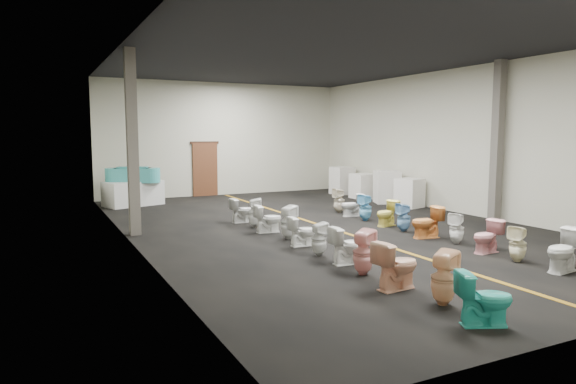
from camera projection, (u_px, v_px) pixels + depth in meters
name	position (u px, v px, depth m)	size (l,w,h in m)	color
floor	(323.00, 226.00, 13.83)	(16.00, 16.00, 0.00)	black
ceiling	(324.00, 55.00, 13.32)	(16.00, 16.00, 0.00)	black
wall_back	(223.00, 139.00, 20.70)	(10.00, 10.00, 0.00)	#B9B79E
wall_left	(129.00, 144.00, 11.37)	(16.00, 16.00, 0.00)	#B9B79E
wall_right	(464.00, 141.00, 15.78)	(16.00, 16.00, 0.00)	#B9B79E
aisle_stripe	(323.00, 226.00, 13.83)	(0.12, 15.60, 0.01)	#835A13
back_door	(205.00, 170.00, 20.42)	(1.00, 0.10, 2.10)	#562D19
door_frame	(205.00, 143.00, 20.31)	(1.15, 0.08, 0.10)	#331C11
column_left	(132.00, 143.00, 12.37)	(0.25, 0.25, 4.50)	#59544C
column_right	(497.00, 142.00, 14.34)	(0.25, 0.25, 4.50)	#59544C
display_table	(133.00, 193.00, 17.70)	(1.90, 0.95, 0.84)	silver
bathtub	(133.00, 175.00, 17.63)	(1.78, 1.10, 0.55)	teal
appliance_crate_a	(409.00, 193.00, 17.28)	(0.76, 0.76, 0.97)	silver
appliance_crate_b	(387.00, 187.00, 18.37)	(0.84, 0.84, 1.15)	silver
appliance_crate_c	(364.00, 186.00, 19.67)	(0.83, 0.83, 0.95)	silver
appliance_crate_d	(342.00, 181.00, 21.03)	(0.78, 0.78, 1.12)	silver
toilet_left_0	(485.00, 299.00, 6.62)	(0.40, 0.71, 0.72)	#2BB3A5
toilet_left_1	(444.00, 278.00, 7.41)	(0.36, 0.37, 0.81)	#F0B98C
toilet_left_2	(396.00, 265.00, 8.18)	(0.44, 0.77, 0.79)	#F5B795
toilet_left_3	(363.00, 252.00, 9.01)	(0.36, 0.37, 0.81)	#E9A39D
toilet_left_4	(348.00, 245.00, 9.77)	(0.40, 0.71, 0.72)	white
toilet_left_5	(319.00, 239.00, 10.42)	(0.31, 0.32, 0.69)	silver
toilet_left_6	(303.00, 231.00, 11.35)	(0.37, 0.65, 0.66)	white
toilet_left_7	(288.00, 222.00, 12.08)	(0.36, 0.37, 0.80)	silver
toilet_left_8	(268.00, 219.00, 12.89)	(0.39, 0.69, 0.70)	white
toilet_left_9	(254.00, 213.00, 13.59)	(0.35, 0.36, 0.78)	white
toilet_left_10	(242.00, 210.00, 14.35)	(0.38, 0.67, 0.68)	silver
toilet_right_1	(564.00, 250.00, 9.19)	(0.44, 0.77, 0.79)	silver
toilet_right_2	(518.00, 244.00, 9.92)	(0.32, 0.33, 0.72)	#F6EDC5
toilet_right_3	(487.00, 237.00, 10.66)	(0.39, 0.68, 0.69)	pink
toilet_right_4	(457.00, 228.00, 11.55)	(0.32, 0.33, 0.71)	white
toilet_right_5	(427.00, 222.00, 12.20)	(0.42, 0.75, 0.76)	orange
toilet_right_6	(404.00, 217.00, 12.99)	(0.33, 0.34, 0.73)	#70A4CF
toilet_right_7	(387.00, 213.00, 13.78)	(0.39, 0.68, 0.69)	#F3E25B
toilet_right_8	(365.00, 207.00, 14.60)	(0.35, 0.35, 0.77)	#71C4ED
toilet_right_9	(352.00, 205.00, 15.41)	(0.38, 0.67, 0.68)	white
toilet_right_10	(339.00, 201.00, 16.09)	(0.35, 0.36, 0.77)	beige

